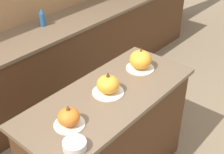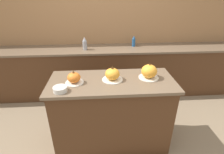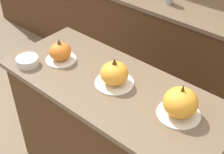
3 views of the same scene
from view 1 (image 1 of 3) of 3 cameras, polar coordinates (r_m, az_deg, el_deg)
kitchen_island at (r=2.61m, az=-0.44°, el=-11.45°), size 1.47×0.63×0.94m
back_counter at (r=3.42m, az=-17.12°, el=-1.19°), size 6.00×0.60×0.93m
pumpkin_cake_left at (r=2.03m, az=-7.90°, el=-7.38°), size 0.21×0.21×0.16m
pumpkin_cake_center at (r=2.29m, az=-0.73°, el=-1.47°), size 0.24×0.24×0.18m
pumpkin_cake_right at (r=2.58m, az=5.22°, el=3.07°), size 0.24×0.24×0.20m
bottle_short at (r=3.48m, az=-12.64°, el=10.56°), size 0.06×0.06×0.20m
mixing_bowl at (r=1.89m, az=-6.85°, el=-12.27°), size 0.14×0.14×0.05m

